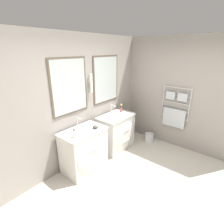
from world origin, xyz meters
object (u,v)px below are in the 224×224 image
at_px(amenity_bowl, 95,127).
at_px(toiletry_bottle, 74,134).
at_px(vanity_left, 85,150).
at_px(waste_bin, 149,137).
at_px(vanity_right, 117,132).
at_px(flower_vase, 121,109).

bearing_deg(amenity_bowl, toiletry_bottle, 176.20).
relative_size(vanity_left, waste_bin, 3.88).
bearing_deg(waste_bin, vanity_right, 151.12).
bearing_deg(amenity_bowl, waste_bin, -12.54).
bearing_deg(flower_vase, vanity_right, -162.79).
distance_m(vanity_right, amenity_bowl, 0.93).
bearing_deg(toiletry_bottle, vanity_right, 2.40).
bearing_deg(vanity_left, flower_vase, 3.64).
bearing_deg(vanity_right, waste_bin, -28.88).
relative_size(toiletry_bottle, waste_bin, 0.66).
bearing_deg(toiletry_bottle, amenity_bowl, -3.80).
xyz_separation_m(vanity_left, amenity_bowl, (0.22, -0.09, 0.45)).
bearing_deg(toiletry_bottle, vanity_left, 11.11).
bearing_deg(flower_vase, vanity_left, -176.36).
bearing_deg(waste_bin, amenity_bowl, 167.46).
bearing_deg(vanity_left, vanity_right, 0.00).
relative_size(amenity_bowl, flower_vase, 0.54).
distance_m(vanity_left, flower_vase, 1.38).
height_order(amenity_bowl, waste_bin, amenity_bowl).
xyz_separation_m(toiletry_bottle, flower_vase, (1.56, 0.14, 0.02)).
height_order(vanity_left, amenity_bowl, amenity_bowl).
relative_size(toiletry_bottle, amenity_bowl, 1.32).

